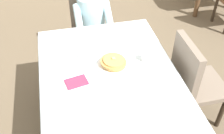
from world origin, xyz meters
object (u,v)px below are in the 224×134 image
Objects in this scene: knife_right_of_plate at (136,64)px; spoon_near_edge at (119,91)px; chair_right_side at (193,79)px; fork_left_of_plate at (91,71)px; dining_table_main at (109,82)px; syrup_pitcher at (81,55)px; cup_coffee at (147,57)px; chair_diner at (90,22)px; breakfast_stack at (114,62)px; plate_breakfast at (114,65)px; diner_person at (92,18)px.

spoon_near_edge is at bearing 134.90° from knife_right_of_plate.
chair_right_side is 0.93m from fork_left_of_plate.
syrup_pitcher is (-0.19, 0.26, 0.13)m from dining_table_main.
dining_table_main is at bearing -164.14° from cup_coffee.
chair_diner is 1.11m from breakfast_stack.
chair_diner is 0.97m from syrup_pitcher.
plate_breakfast is 0.29m from spoon_near_edge.
syrup_pitcher is (-0.96, 0.26, 0.25)m from chair_right_side.
breakfast_stack is (0.03, -0.92, 0.12)m from diner_person.
chair_diner is at bearing 82.89° from spoon_near_edge.
diner_person is 5.18× the size of breakfast_stack.
knife_right_of_plate is at bearing -88.49° from fork_left_of_plate.
plate_breakfast is at bearing 78.34° from spoon_near_edge.
fork_left_of_plate is (-0.48, -0.03, -0.04)m from cup_coffee.
dining_table_main is 1.64× the size of chair_diner.
breakfast_stack is at bearing -82.43° from fork_left_of_plate.
chair_right_side is at bearing -7.25° from breakfast_stack.
chair_diner is 6.20× the size of spoon_near_edge.
diner_person reaches higher than chair_diner.
syrup_pitcher is 0.47m from knife_right_of_plate.
plate_breakfast is 0.29m from cup_coffee.
chair_right_side is at bearing -92.95° from fork_left_of_plate.
diner_person is 0.96m from fork_left_of_plate.
cup_coffee reaches higher than knife_right_of_plate.
chair_diner is 5.17× the size of fork_left_of_plate.
plate_breakfast is 3.50× the size of syrup_pitcher.
chair_diner reaches higher than cup_coffee.
chair_right_side is at bearing 7.48° from spoon_near_edge.
cup_coffee is 0.43m from spoon_near_edge.
spoon_near_edge reaches higher than dining_table_main.
diner_person is 0.93m from breakfast_stack.
chair_diner is 0.83× the size of diner_person.
cup_coffee is (0.32, -0.92, 0.11)m from diner_person.
chair_right_side is 6.20× the size of spoon_near_edge.
chair_diner is 0.21m from diner_person.
diner_person reaches higher than breakfast_stack.
spoon_near_edge is (0.03, -0.20, 0.09)m from dining_table_main.
fork_left_of_plate is at bearing -94.46° from chair_right_side.
diner_person reaches higher than plate_breakfast.
chair_right_side is 3.32× the size of plate_breakfast.
knife_right_of_plate is at bearing 44.23° from spoon_near_edge.
dining_table_main is 1.18m from chair_diner.
dining_table_main is 0.38m from cup_coffee.
breakfast_stack reaches higher than syrup_pitcher.
breakfast_stack is 1.91× the size of cup_coffee.
plate_breakfast is at bearing -34.24° from syrup_pitcher.
chair_diner is 3.32× the size of plate_breakfast.
knife_right_of_plate is at bearing -6.13° from breakfast_stack.
chair_diner is at bearing 76.73° from syrup_pitcher.
breakfast_stack is 0.19m from knife_right_of_plate.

